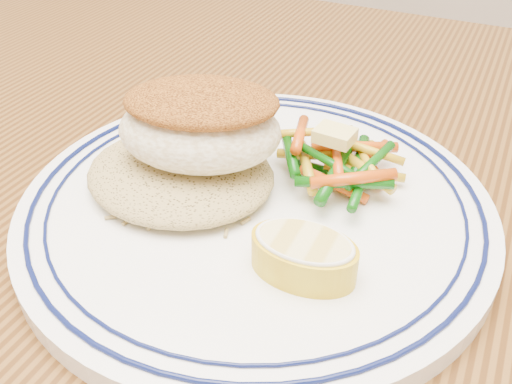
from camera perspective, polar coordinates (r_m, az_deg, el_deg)
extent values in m
cube|color=#46270E|center=(0.39, -1.98, -4.83)|extent=(1.50, 0.90, 0.04)
cylinder|color=#46270E|center=(1.21, -22.40, 1.74)|extent=(0.07, 0.07, 0.71)
cylinder|color=white|center=(0.37, 0.00, -1.57)|extent=(0.30, 0.30, 0.01)
torus|color=#0A113F|center=(0.36, 0.00, -0.51)|extent=(0.28, 0.28, 0.00)
torus|color=#0A113F|center=(0.36, 0.00, -0.51)|extent=(0.26, 0.26, 0.00)
ellipsoid|color=#A08950|center=(0.37, -7.60, 2.21)|extent=(0.13, 0.11, 0.02)
ellipsoid|color=#F3EAC9|center=(0.36, -5.64, 6.08)|extent=(0.12, 0.10, 0.05)
ellipsoid|color=#955217|center=(0.35, -5.52, 9.01)|extent=(0.11, 0.09, 0.02)
cylinder|color=#0A4B09|center=(0.39, 7.37, 1.96)|extent=(0.06, 0.01, 0.01)
cylinder|color=#CB470A|center=(0.37, 7.76, 0.81)|extent=(0.05, 0.01, 0.01)
cylinder|color=gold|center=(0.39, 10.71, 2.80)|extent=(0.01, 0.06, 0.01)
cylinder|color=#CB470A|center=(0.39, 7.46, 3.32)|extent=(0.03, 0.05, 0.01)
cylinder|color=#CB470A|center=(0.40, 10.47, 3.78)|extent=(0.04, 0.05, 0.01)
cylinder|color=gold|center=(0.38, 10.77, 2.04)|extent=(0.05, 0.02, 0.01)
cylinder|color=#CB470A|center=(0.39, 10.82, 2.94)|extent=(0.02, 0.05, 0.01)
cylinder|color=#CB470A|center=(0.39, 9.92, 2.79)|extent=(0.05, 0.03, 0.01)
cylinder|color=#0A4B09|center=(0.39, 10.31, 3.46)|extent=(0.02, 0.05, 0.01)
cylinder|color=gold|center=(0.37, 10.77, 2.22)|extent=(0.05, 0.03, 0.01)
cylinder|color=#0A4B09|center=(0.36, 10.20, 0.17)|extent=(0.01, 0.05, 0.01)
cylinder|color=gold|center=(0.37, 5.11, 2.54)|extent=(0.03, 0.05, 0.01)
cylinder|color=gold|center=(0.39, 5.67, 3.73)|extent=(0.05, 0.02, 0.01)
cylinder|color=#0A4B09|center=(0.36, 8.78, 0.93)|extent=(0.06, 0.03, 0.01)
cylinder|color=gold|center=(0.38, 10.83, 3.30)|extent=(0.03, 0.05, 0.01)
cylinder|color=#CB470A|center=(0.39, 9.85, 4.50)|extent=(0.05, 0.04, 0.01)
cylinder|color=#0A4B09|center=(0.36, 7.79, 1.71)|extent=(0.01, 0.06, 0.01)
cylinder|color=#0A4B09|center=(0.38, 3.43, 3.89)|extent=(0.03, 0.05, 0.01)
cylinder|color=#0A4B09|center=(0.37, 11.35, 2.68)|extent=(0.02, 0.05, 0.01)
cylinder|color=#CB470A|center=(0.37, 8.10, 3.44)|extent=(0.02, 0.05, 0.01)
cylinder|color=#0A4B09|center=(0.37, 7.33, 3.01)|extent=(0.06, 0.02, 0.01)
cylinder|color=gold|center=(0.38, 11.22, 4.12)|extent=(0.05, 0.01, 0.01)
cylinder|color=#CB470A|center=(0.39, 4.42, 5.80)|extent=(0.02, 0.05, 0.01)
cylinder|color=#CB470A|center=(0.35, 9.73, 1.35)|extent=(0.05, 0.04, 0.01)
cylinder|color=gold|center=(0.40, 5.36, 5.98)|extent=(0.05, 0.04, 0.01)
cube|color=#F3E077|center=(0.37, 7.88, 5.65)|extent=(0.03, 0.02, 0.01)
torus|color=white|center=(0.30, 4.88, -4.96)|extent=(0.06, 0.06, 0.00)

